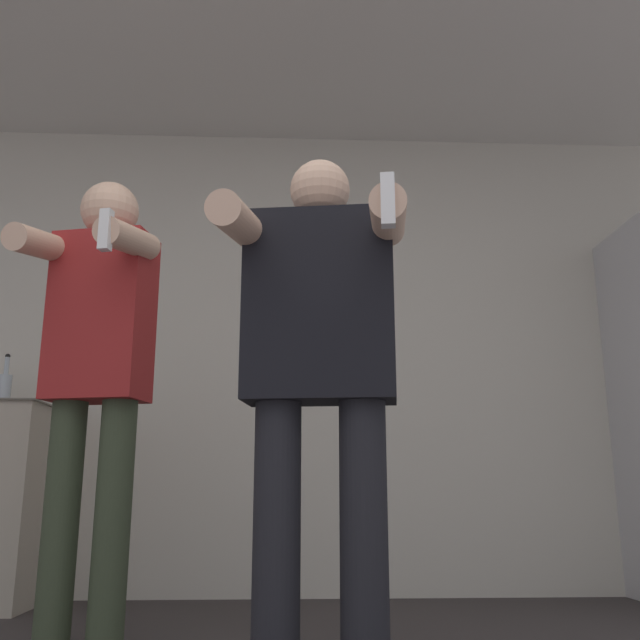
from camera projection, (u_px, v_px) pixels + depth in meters
The scene contains 4 objects.
wall_back at pixel (255, 352), 3.91m from camera, with size 7.00×0.06×2.55m.
bottle_short_whiskey at pixel (4, 388), 3.55m from camera, with size 0.06×0.06×0.26m.
person_woman_foreground at pixel (320, 358), 2.12m from camera, with size 0.58×0.58×1.55m.
person_man_side at pixel (97, 356), 2.59m from camera, with size 0.50×0.52×1.69m.
Camera 1 is at (0.18, -1.20, 0.51)m, focal length 40.00 mm.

